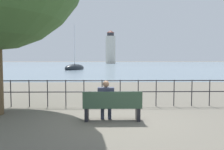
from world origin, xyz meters
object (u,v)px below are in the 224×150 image
object	(u,v)px
park_bench	(112,107)
seated_person_left	(106,98)
sailboat_1	(75,68)
harbor_lighthouse	(111,48)

from	to	relation	value
park_bench	seated_person_left	xyz separation A→B (m)	(-0.19, 0.08, 0.24)
park_bench	sailboat_1	world-z (taller)	sailboat_1
harbor_lighthouse	park_bench	bearing A→B (deg)	-90.83
seated_person_left	sailboat_1	size ratio (longest dim) A/B	0.13
sailboat_1	harbor_lighthouse	world-z (taller)	harbor_lighthouse
park_bench	seated_person_left	distance (m)	0.31
park_bench	sailboat_1	distance (m)	37.68
sailboat_1	park_bench	bearing A→B (deg)	-57.33
seated_person_left	harbor_lighthouse	world-z (taller)	harbor_lighthouse
seated_person_left	harbor_lighthouse	bearing A→B (deg)	89.08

